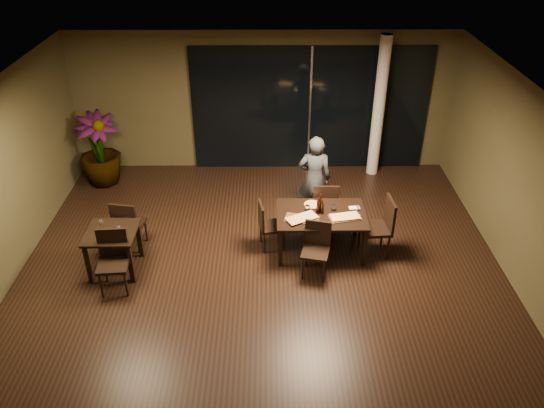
{
  "coord_description": "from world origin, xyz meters",
  "views": [
    {
      "loc": [
        0.12,
        -6.66,
        5.56
      ],
      "look_at": [
        0.17,
        0.63,
        1.05
      ],
      "focal_mm": 35.0,
      "sensor_mm": 36.0,
      "label": 1
    }
  ],
  "objects": [
    {
      "name": "side_napkin",
      "position": [
        -2.33,
        0.11,
        0.76
      ],
      "size": [
        0.19,
        0.13,
        0.01
      ],
      "primitive_type": "cube",
      "rotation": [
        0.0,
        0.0,
        0.12
      ],
      "color": "white",
      "rests_on": "side_table"
    },
    {
      "name": "chair_main_left",
      "position": [
        0.09,
        0.9,
        0.5
      ],
      "size": [
        0.48,
        0.48,
        0.89
      ],
      "rotation": [
        0.0,
        0.0,
        1.76
      ],
      "color": "black",
      "rests_on": "ground"
    },
    {
      "name": "chair_side_near",
      "position": [
        -2.29,
        -0.11,
        0.56
      ],
      "size": [
        0.5,
        0.5,
        1.0
      ],
      "rotation": [
        0.0,
        0.0,
        0.07
      ],
      "color": "black",
      "rests_on": "ground"
    },
    {
      "name": "round_pizza",
      "position": [
        0.87,
        1.07,
        0.76
      ],
      "size": [
        0.27,
        0.27,
        0.01
      ],
      "primitive_type": "cylinder",
      "color": "red",
      "rests_on": "main_table"
    },
    {
      "name": "wall_right",
      "position": [
        4.05,
        0.0,
        1.5
      ],
      "size": [
        0.1,
        8.0,
        3.0
      ],
      "primitive_type": "cube",
      "color": "#433D24",
      "rests_on": "ground"
    },
    {
      "name": "chair_main_far",
      "position": [
        1.13,
        1.44,
        0.55
      ],
      "size": [
        0.46,
        0.46,
        0.98
      ],
      "rotation": [
        0.0,
        0.0,
        3.12
      ],
      "color": "black",
      "rests_on": "ground"
    },
    {
      "name": "wine_glass_a",
      "position": [
        -2.55,
        0.35,
        0.84
      ],
      "size": [
        0.08,
        0.08,
        0.19
      ],
      "primitive_type": null,
      "color": "white",
      "rests_on": "side_table"
    },
    {
      "name": "wine_glass_b",
      "position": [
        -2.24,
        0.21,
        0.83
      ],
      "size": [
        0.07,
        0.07,
        0.16
      ],
      "primitive_type": null,
      "color": "white",
      "rests_on": "side_table"
    },
    {
      "name": "pizza_board_right",
      "position": [
        1.38,
        0.66,
        0.76
      ],
      "size": [
        0.56,
        0.37,
        0.01
      ],
      "primitive_type": "cube",
      "rotation": [
        0.0,
        0.0,
        0.23
      ],
      "color": "#4E2C19",
      "rests_on": "main_table"
    },
    {
      "name": "column",
      "position": [
        2.4,
        3.65,
        1.5
      ],
      "size": [
        0.24,
        0.24,
        3.0
      ],
      "primitive_type": "cylinder",
      "color": "silver",
      "rests_on": "ground"
    },
    {
      "name": "tumbler_right",
      "position": [
        1.22,
        0.91,
        0.8
      ],
      "size": [
        0.08,
        0.08,
        0.1
      ],
      "primitive_type": "cylinder",
      "color": "white",
      "rests_on": "main_table"
    },
    {
      "name": "bottle_c",
      "position": [
        0.98,
        0.87,
        0.92
      ],
      "size": [
        0.07,
        0.07,
        0.34
      ],
      "primitive_type": null,
      "color": "black",
      "rests_on": "main_table"
    },
    {
      "name": "ceiling",
      "position": [
        0.0,
        0.0,
        3.02
      ],
      "size": [
        8.0,
        8.0,
        0.04
      ],
      "primitive_type": "cube",
      "color": "silver",
      "rests_on": "wall_back"
    },
    {
      "name": "diner",
      "position": [
        0.96,
        1.87,
        0.83
      ],
      "size": [
        0.59,
        0.41,
        1.67
      ],
      "primitive_type": "imported",
      "rotation": [
        0.0,
        0.0,
        3.07
      ],
      "color": "#2C2E31",
      "rests_on": "ground"
    },
    {
      "name": "pizza_board_left",
      "position": [
        0.66,
        0.63,
        0.76
      ],
      "size": [
        0.61,
        0.4,
        0.01
      ],
      "primitive_type": "cube",
      "rotation": [
        0.0,
        0.0,
        -0.24
      ],
      "color": "#432715",
      "rests_on": "main_table"
    },
    {
      "name": "window_panel",
      "position": [
        1.0,
        3.96,
        1.35
      ],
      "size": [
        5.0,
        0.06,
        2.7
      ],
      "primitive_type": "cube",
      "color": "black",
      "rests_on": "ground"
    },
    {
      "name": "chair_side_far",
      "position": [
        -2.29,
        0.85,
        0.54
      ],
      "size": [
        0.52,
        0.52,
        0.97
      ],
      "rotation": [
        0.0,
        0.0,
        2.97
      ],
      "color": "black",
      "rests_on": "ground"
    },
    {
      "name": "ground",
      "position": [
        0.0,
        0.0,
        0.0
      ],
      "size": [
        8.0,
        8.0,
        0.0
      ],
      "primitive_type": "plane",
      "color": "black",
      "rests_on": "ground"
    },
    {
      "name": "chair_main_near",
      "position": [
        0.88,
        0.22,
        0.51
      ],
      "size": [
        0.51,
        0.51,
        0.91
      ],
      "rotation": [
        0.0,
        0.0,
        -0.24
      ],
      "color": "black",
      "rests_on": "ground"
    },
    {
      "name": "napkin_far",
      "position": [
        1.58,
        0.96,
        0.76
      ],
      "size": [
        0.19,
        0.12,
        0.01
      ],
      "primitive_type": "cube",
      "rotation": [
        0.0,
        0.0,
        0.11
      ],
      "color": "white",
      "rests_on": "main_table"
    },
    {
      "name": "wall_back",
      "position": [
        0.0,
        4.05,
        1.5
      ],
      "size": [
        8.0,
        0.1,
        3.0
      ],
      "primitive_type": "cube",
      "color": "#433D24",
      "rests_on": "ground"
    },
    {
      "name": "main_table",
      "position": [
        1.0,
        0.8,
        0.68
      ],
      "size": [
        1.5,
        1.0,
        0.75
      ],
      "color": "black",
      "rests_on": "ground"
    },
    {
      "name": "side_table",
      "position": [
        -2.4,
        0.3,
        0.62
      ],
      "size": [
        0.8,
        0.8,
        0.75
      ],
      "color": "black",
      "rests_on": "ground"
    },
    {
      "name": "chair_main_right",
      "position": [
        2.01,
        0.71,
        0.59
      ],
      "size": [
        0.52,
        0.52,
        1.06
      ],
      "rotation": [
        0.0,
        0.0,
        -1.5
      ],
      "color": "black",
      "rests_on": "ground"
    },
    {
      "name": "potted_plant",
      "position": [
        -3.38,
        3.25,
        0.76
      ],
      "size": [
        1.15,
        1.15,
        1.53
      ],
      "primitive_type": "imported",
      "rotation": [
        0.0,
        0.0,
        0.58
      ],
      "color": "#21521B",
      "rests_on": "ground"
    },
    {
      "name": "oblong_pizza_right",
      "position": [
        1.38,
        0.66,
        0.77
      ],
      "size": [
        0.49,
        0.3,
        0.02
      ],
      "primitive_type": null,
      "rotation": [
        0.0,
        0.0,
        0.2
      ],
      "color": "maroon",
      "rests_on": "pizza_board_right"
    },
    {
      "name": "bottle_b",
      "position": [
        1.01,
        0.8,
        0.88
      ],
      "size": [
        0.06,
        0.06,
        0.25
      ],
      "primitive_type": null,
      "color": "black",
      "rests_on": "main_table"
    },
    {
      "name": "tumbler_left",
      "position": [
        0.77,
        0.91,
        0.8
      ],
      "size": [
        0.08,
        0.08,
        0.09
      ],
      "primitive_type": "cylinder",
      "color": "white",
      "rests_on": "main_table"
    },
    {
      "name": "bottle_a",
      "position": [
        0.95,
        0.82,
        0.9
      ],
      "size": [
        0.07,
        0.07,
        0.3
      ],
      "primitive_type": null,
      "color": "black",
      "rests_on": "main_table"
    },
    {
      "name": "oblong_pizza_left",
      "position": [
        0.66,
        0.63,
        0.77
      ],
      "size": [
        0.55,
        0.44,
        0.02
      ],
      "primitive_type": null,
      "rotation": [
        0.0,
        0.0,
        0.49
      ],
      "color": "maroon",
      "rests_on": "pizza_board_left"
    },
    {
      "name": "napkin_near",
      "position": [
        1.54,
        0.72,
        0.76
      ],
      "size": [
        0.2,
        0.15,
        0.01
      ],
      "primitive_type": "cube",
      "rotation": [
        0.0,
        0.0,
        -0.31
      ],
      "color": "silver",
      "rests_on": "main_table"
    }
  ]
}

